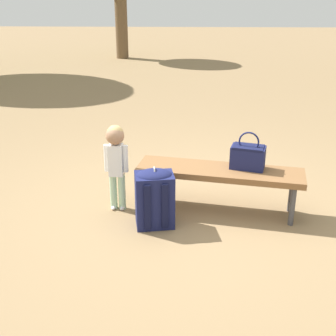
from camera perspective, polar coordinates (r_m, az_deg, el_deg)
name	(u,v)px	position (r m, az deg, el deg)	size (l,w,h in m)	color
ground_plane	(183,211)	(4.45, 2.00, -5.56)	(40.00, 40.00, 0.00)	#8C704C
park_bench	(220,174)	(4.33, 6.65, -0.80)	(1.65, 0.69, 0.45)	brown
handbag	(248,156)	(4.31, 10.22, 1.54)	(0.36, 0.26, 0.37)	#191E4C
child_standing	(116,155)	(4.29, -6.70, 1.70)	(0.24, 0.18, 0.87)	#B2D8B2
backpack_large	(155,196)	(4.09, -1.74, -3.65)	(0.39, 0.35, 0.59)	#191E4C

